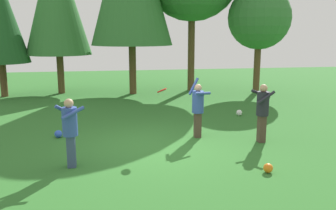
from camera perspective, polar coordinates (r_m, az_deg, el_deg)
The scene contains 9 objects.
ground_plane at distance 9.91m, azimuth -2.51°, elevation -6.45°, with size 40.00×40.00×0.00m, color #2D6B28.
person_thrower at distance 10.52m, azimuth 4.73°, elevation -0.16°, with size 0.63×0.64×1.74m.
person_catcher at distance 8.44m, azimuth -15.20°, elevation -3.40°, with size 0.69×0.67×1.59m.
person_bystander at distance 10.35m, azimuth 14.70°, elevation -0.51°, with size 0.57×0.52×1.64m.
frisbee at distance 9.63m, azimuth -0.97°, elevation 2.30°, with size 0.37×0.37×0.14m.
ball_white at distance 13.63m, azimuth 11.16°, elevation -1.20°, with size 0.22×0.22×0.22m, color white.
ball_orange at distance 8.36m, azimuth 15.52°, elevation -9.57°, with size 0.21×0.21×0.21m, color orange.
ball_blue at distance 11.09m, azimuth -16.91°, elevation -4.40°, with size 0.22×0.22×0.22m, color blue.
tree_far_right at distance 18.83m, azimuth 14.21°, elevation 13.11°, with size 3.08×3.08×5.27m.
Camera 1 is at (-1.17, -9.36, 3.04)m, focal length 38.63 mm.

